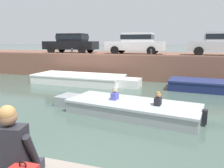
# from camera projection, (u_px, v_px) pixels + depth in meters

# --- Properties ---
(ground_plane) EXTENTS (400.00, 400.00, 0.00)m
(ground_plane) POSITION_uv_depth(u_px,v_px,m) (131.00, 107.00, 8.89)
(ground_plane) COLOR #42564C
(far_quay_wall) EXTENTS (60.00, 6.00, 1.70)m
(far_quay_wall) POSITION_uv_depth(u_px,v_px,m) (156.00, 65.00, 17.06)
(far_quay_wall) COLOR brown
(far_quay_wall) RESTS_ON ground
(far_wall_coping) EXTENTS (60.00, 0.24, 0.08)m
(far_wall_coping) POSITION_uv_depth(u_px,v_px,m) (152.00, 55.00, 14.19)
(far_wall_coping) COLOR #925F4C
(far_wall_coping) RESTS_ON far_quay_wall
(boat_moored_west_white) EXTENTS (6.90, 2.49, 0.56)m
(boat_moored_west_white) POSITION_uv_depth(u_px,v_px,m) (83.00, 79.00, 13.78)
(boat_moored_west_white) COLOR white
(boat_moored_west_white) RESTS_ON ground
(boat_moored_central_navy) EXTENTS (5.67, 2.13, 0.57)m
(boat_moored_central_navy) POSITION_uv_depth(u_px,v_px,m) (219.00, 86.00, 11.54)
(boat_moored_central_navy) COLOR navy
(boat_moored_central_navy) RESTS_ON ground
(motorboat_passing) EXTENTS (5.80, 2.49, 0.97)m
(motorboat_passing) POSITION_uv_depth(u_px,v_px,m) (127.00, 107.00, 8.01)
(motorboat_passing) COLOR #93999E
(motorboat_passing) RESTS_ON ground
(car_leftmost_black) EXTENTS (4.30, 2.04, 1.54)m
(car_leftmost_black) POSITION_uv_depth(u_px,v_px,m) (72.00, 42.00, 17.60)
(car_leftmost_black) COLOR black
(car_leftmost_black) RESTS_ON far_quay_wall
(car_left_inner_white) EXTENTS (4.26, 2.00, 1.54)m
(car_left_inner_white) POSITION_uv_depth(u_px,v_px,m) (136.00, 43.00, 16.03)
(car_left_inner_white) COLOR white
(car_left_inner_white) RESTS_ON far_quay_wall
(car_centre_silver) EXTENTS (4.05, 2.02, 1.54)m
(car_centre_silver) POSITION_uv_depth(u_px,v_px,m) (220.00, 43.00, 14.37)
(car_centre_silver) COLOR #B7BABC
(car_centre_silver) RESTS_ON far_quay_wall
(mooring_bollard_west) EXTENTS (0.15, 0.15, 0.45)m
(mooring_bollard_west) POSITION_uv_depth(u_px,v_px,m) (72.00, 51.00, 16.00)
(mooring_bollard_west) COLOR #2D2B28
(mooring_bollard_west) RESTS_ON far_quay_wall
(mooring_bollard_mid) EXTENTS (0.15, 0.15, 0.45)m
(mooring_bollard_mid) POSITION_uv_depth(u_px,v_px,m) (151.00, 52.00, 14.30)
(mooring_bollard_mid) COLOR #2D2B28
(mooring_bollard_mid) RESTS_ON far_quay_wall
(person_seated_right) EXTENTS (0.58, 0.59, 0.97)m
(person_seated_right) POSITION_uv_depth(u_px,v_px,m) (14.00, 153.00, 2.56)
(person_seated_right) COLOR #282833
(person_seated_right) RESTS_ON near_quay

